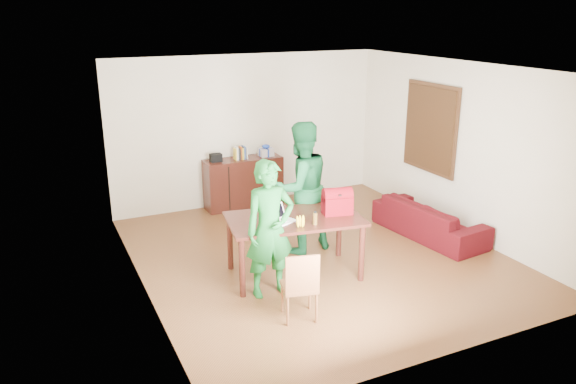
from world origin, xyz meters
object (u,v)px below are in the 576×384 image
sofa (429,219)px  red_bag (337,204)px  table (294,225)px  chair (299,299)px  person_near (270,229)px  person_far (301,188)px  laptop (283,219)px  bottle (315,218)px

sofa → red_bag: bearing=95.9°
table → chair: 1.23m
person_near → red_bag: 1.12m
chair → person_far: size_ratio=0.44×
person_near → sofa: size_ratio=0.91×
table → sofa: table is taller
table → laptop: 0.26m
laptop → bottle: laptop is taller
chair → red_bag: bearing=56.1°
person_near → laptop: bearing=41.4°
sofa → person_far: bearing=72.8°
sofa → table: bearing=90.8°
chair → person_far: 2.10m
chair → laptop: bearing=89.4°
person_far → laptop: bearing=44.3°
person_near → laptop: person_near is taller
person_near → red_bag: (1.09, 0.24, 0.09)m
person_near → bottle: size_ratio=9.93×
chair → person_near: 0.94m
laptop → sofa: laptop is taller
person_far → bottle: size_ratio=11.08×
laptop → sofa: size_ratio=0.18×
person_near → bottle: (0.63, 0.01, 0.04)m
person_far → sofa: size_ratio=1.02×
chair → bottle: bearing=64.8°
chair → table: bearing=80.6°
person_near → laptop: size_ratio=4.97×
person_near → laptop: 0.40m
bottle → sofa: bottle is taller
chair → person_near: person_near is taller
table → sofa: 2.59m
laptop → red_bag: (0.78, -0.02, 0.10)m
chair → person_near: (-0.06, 0.70, 0.62)m
red_bag → table: bearing=-177.6°
table → person_near: (-0.50, -0.34, 0.15)m
table → bottle: 0.40m
bottle → red_bag: size_ratio=0.45×
table → red_bag: bearing=-0.9°
person_near → sofa: (3.03, 0.67, -0.59)m
red_bag → bottle: bearing=-140.9°
chair → bottle: size_ratio=4.89×
person_far → red_bag: size_ratio=5.03×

